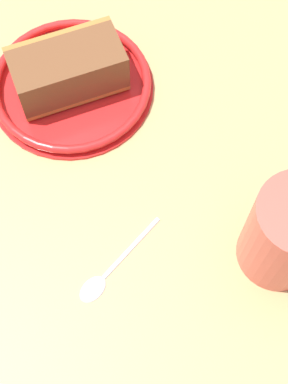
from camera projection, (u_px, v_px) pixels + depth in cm
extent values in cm
cube|color=tan|center=(139.00, 152.00, 61.80)|extent=(140.15, 140.15, 2.67)
cylinder|color=red|center=(72.00, 87.00, 63.31)|extent=(18.27, 18.27, 0.69)
torus|color=red|center=(71.00, 83.00, 62.57)|extent=(17.75, 17.75, 0.94)
cube|color=#9E662D|center=(71.00, 84.00, 62.72)|extent=(12.58, 12.16, 0.60)
cube|color=brown|center=(69.00, 69.00, 60.35)|extent=(12.58, 12.16, 4.62)
cube|color=#9E662D|center=(60.00, 48.00, 61.55)|extent=(9.20, 8.44, 4.62)
cylinder|color=#BF4C3F|center=(288.00, 234.00, 50.73)|extent=(7.79, 7.79, 10.78)
ellipsoid|color=silver|center=(93.00, 288.00, 53.76)|extent=(2.90, 3.50, 0.80)
cylinder|color=silver|center=(131.00, 247.00, 55.63)|extent=(3.24, 7.81, 0.50)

